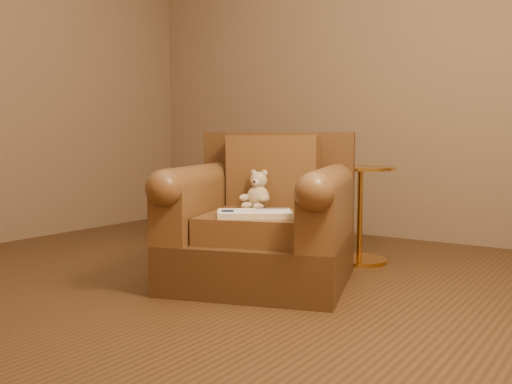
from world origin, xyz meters
The scene contains 5 objects.
floor centered at (0.00, 0.00, 0.00)m, with size 4.00×4.00×0.00m, color #4D321A.
armchair centered at (0.32, 0.22, 0.33)m, with size 1.17×1.14×0.84m.
teddy_bear centered at (0.25, 0.28, 0.49)m, with size 0.17×0.19×0.23m.
guidebook centered at (0.42, -0.01, 0.42)m, with size 0.45×0.42×0.03m.
side_table centered at (0.57, 0.98, 0.34)m, with size 0.45×0.45×0.62m.
Camera 1 is at (2.06, -2.42, 0.81)m, focal length 40.00 mm.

